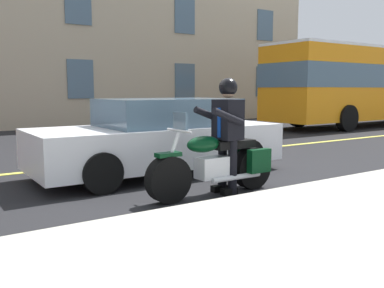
# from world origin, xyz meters

# --- Properties ---
(ground_plane) EXTENTS (80.00, 80.00, 0.00)m
(ground_plane) POSITION_xyz_m (0.00, 0.00, 0.00)
(ground_plane) COLOR black
(lane_center_stripe) EXTENTS (60.00, 0.16, 0.01)m
(lane_center_stripe) POSITION_xyz_m (0.00, -2.00, 0.01)
(lane_center_stripe) COLOR #E5DB4C
(lane_center_stripe) RESTS_ON ground_plane
(motorcycle_main) EXTENTS (2.21, 0.61, 1.26)m
(motorcycle_main) POSITION_xyz_m (0.17, 1.35, 0.45)
(motorcycle_main) COLOR black
(motorcycle_main) RESTS_ON ground_plane
(rider_main) EXTENTS (0.62, 0.55, 1.74)m
(rider_main) POSITION_xyz_m (-0.02, 1.34, 1.04)
(rider_main) COLOR black
(rider_main) RESTS_ON ground_plane
(bus_near) EXTENTS (11.05, 2.70, 3.30)m
(bus_near) POSITION_xyz_m (-12.93, -4.88, 1.87)
(bus_near) COLOR orange
(bus_near) RESTS_ON ground_plane
(car_silver) EXTENTS (4.60, 1.92, 1.40)m
(car_silver) POSITION_xyz_m (0.09, -0.50, 0.69)
(car_silver) COLOR white
(car_silver) RESTS_ON ground_plane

